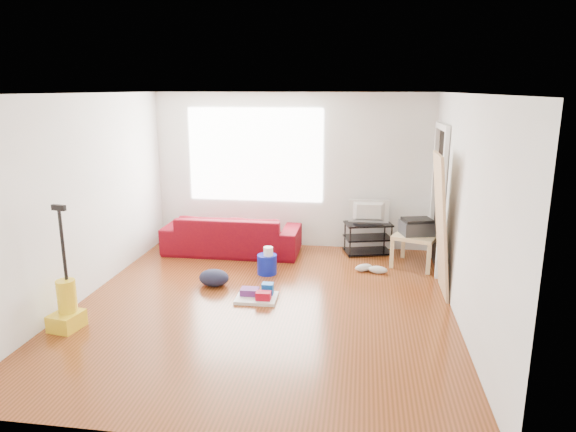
# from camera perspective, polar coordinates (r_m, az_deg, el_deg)

# --- Properties ---
(room) EXTENTS (4.51, 5.01, 2.51)m
(room) POSITION_cam_1_polar(r_m,az_deg,el_deg) (6.07, -1.96, 1.61)
(room) COLOR #5A2E10
(room) RESTS_ON ground
(sofa) EXTENTS (2.13, 0.83, 0.62)m
(sofa) POSITION_cam_1_polar(r_m,az_deg,el_deg) (8.29, -6.15, -4.02)
(sofa) COLOR #500210
(sofa) RESTS_ON ground
(tv_stand) EXTENTS (0.80, 0.58, 0.49)m
(tv_stand) POSITION_cam_1_polar(r_m,az_deg,el_deg) (8.23, 8.85, -2.39)
(tv_stand) COLOR black
(tv_stand) RESTS_ON ground
(tv) EXTENTS (0.63, 0.08, 0.36)m
(tv) POSITION_cam_1_polar(r_m,az_deg,el_deg) (8.12, 8.96, 0.45)
(tv) COLOR black
(tv) RESTS_ON tv_stand
(side_table) EXTENTS (0.77, 0.77, 0.48)m
(side_table) POSITION_cam_1_polar(r_m,az_deg,el_deg) (7.75, 14.04, -2.53)
(side_table) COLOR #E1BE7E
(side_table) RESTS_ON ground
(printer) EXTENTS (0.52, 0.45, 0.24)m
(printer) POSITION_cam_1_polar(r_m,az_deg,el_deg) (7.70, 14.13, -1.16)
(printer) COLOR #2A2B2E
(printer) RESTS_ON side_table
(bucket) EXTENTS (0.36, 0.36, 0.28)m
(bucket) POSITION_cam_1_polar(r_m,az_deg,el_deg) (7.33, -2.34, -6.41)
(bucket) COLOR #0B19A4
(bucket) RESTS_ON ground
(toilet_paper) EXTENTS (0.13, 0.13, 0.12)m
(toilet_paper) POSITION_cam_1_polar(r_m,az_deg,el_deg) (7.24, -2.20, -4.99)
(toilet_paper) COLOR white
(toilet_paper) RESTS_ON bucket
(cleaning_tray) EXTENTS (0.51, 0.42, 0.18)m
(cleaning_tray) POSITION_cam_1_polar(r_m,az_deg,el_deg) (6.47, -3.35, -8.76)
(cleaning_tray) COLOR silver
(cleaning_tray) RESTS_ON ground
(backpack) EXTENTS (0.43, 0.35, 0.22)m
(backpack) POSITION_cam_1_polar(r_m,az_deg,el_deg) (6.97, -8.20, -7.65)
(backpack) COLOR #1D1C36
(backpack) RESTS_ON ground
(sneakers) EXTENTS (0.49, 0.25, 0.11)m
(sneakers) POSITION_cam_1_polar(r_m,az_deg,el_deg) (7.44, 9.19, -5.80)
(sneakers) COLOR silver
(sneakers) RESTS_ON ground
(vacuum) EXTENTS (0.34, 0.37, 1.37)m
(vacuum) POSITION_cam_1_polar(r_m,az_deg,el_deg) (6.15, -23.40, -9.17)
(vacuum) COLOR yellow
(vacuum) RESTS_ON ground
(door_panel) EXTENTS (0.22, 0.72, 1.79)m
(door_panel) POSITION_cam_1_polar(r_m,az_deg,el_deg) (6.96, 16.11, -8.11)
(door_panel) COLOR #A97C4E
(door_panel) RESTS_ON ground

